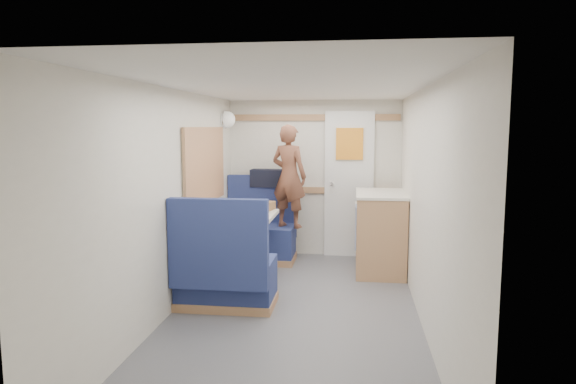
# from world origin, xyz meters

# --- Properties ---
(floor) EXTENTS (4.50, 4.50, 0.00)m
(floor) POSITION_xyz_m (0.00, 0.00, 0.00)
(floor) COLOR #515156
(floor) RESTS_ON ground
(ceiling) EXTENTS (4.50, 4.50, 0.00)m
(ceiling) POSITION_xyz_m (0.00, 0.00, 2.00)
(ceiling) COLOR silver
(ceiling) RESTS_ON wall_back
(wall_back) EXTENTS (2.20, 0.02, 2.00)m
(wall_back) POSITION_xyz_m (0.00, 2.25, 1.00)
(wall_back) COLOR silver
(wall_back) RESTS_ON floor
(wall_left) EXTENTS (0.02, 4.50, 2.00)m
(wall_left) POSITION_xyz_m (-1.10, 0.00, 1.00)
(wall_left) COLOR silver
(wall_left) RESTS_ON floor
(wall_right) EXTENTS (0.02, 4.50, 2.00)m
(wall_right) POSITION_xyz_m (1.10, 0.00, 1.00)
(wall_right) COLOR silver
(wall_right) RESTS_ON floor
(oak_trim_low) EXTENTS (2.15, 0.02, 0.08)m
(oak_trim_low) POSITION_xyz_m (0.00, 2.23, 0.85)
(oak_trim_low) COLOR #A8724C
(oak_trim_low) RESTS_ON wall_back
(oak_trim_high) EXTENTS (2.15, 0.02, 0.08)m
(oak_trim_high) POSITION_xyz_m (0.00, 2.23, 1.78)
(oak_trim_high) COLOR #A8724C
(oak_trim_high) RESTS_ON wall_back
(side_window) EXTENTS (0.04, 1.30, 0.72)m
(side_window) POSITION_xyz_m (-1.08, 1.00, 1.25)
(side_window) COLOR #B0B99D
(side_window) RESTS_ON wall_left
(rear_door) EXTENTS (0.62, 0.12, 1.86)m
(rear_door) POSITION_xyz_m (0.45, 2.22, 0.97)
(rear_door) COLOR white
(rear_door) RESTS_ON wall_back
(dinette_table) EXTENTS (0.62, 0.92, 0.72)m
(dinette_table) POSITION_xyz_m (-0.65, 1.00, 0.57)
(dinette_table) COLOR white
(dinette_table) RESTS_ON floor
(bench_far) EXTENTS (0.90, 0.59, 1.05)m
(bench_far) POSITION_xyz_m (-0.65, 1.86, 0.30)
(bench_far) COLOR navy
(bench_far) RESTS_ON floor
(bench_near) EXTENTS (0.90, 0.59, 1.05)m
(bench_near) POSITION_xyz_m (-0.65, 0.14, 0.30)
(bench_near) COLOR navy
(bench_near) RESTS_ON floor
(ledge) EXTENTS (0.90, 0.14, 0.04)m
(ledge) POSITION_xyz_m (-0.65, 2.12, 0.88)
(ledge) COLOR #A8724C
(ledge) RESTS_ON bench_far
(dome_light) EXTENTS (0.20, 0.20, 0.20)m
(dome_light) POSITION_xyz_m (-1.04, 1.85, 1.75)
(dome_light) COLOR white
(dome_light) RESTS_ON wall_left
(galley_counter) EXTENTS (0.57, 0.92, 0.92)m
(galley_counter) POSITION_xyz_m (0.82, 1.55, 0.47)
(galley_counter) COLOR #A8724C
(galley_counter) RESTS_ON floor
(person) EXTENTS (0.53, 0.45, 1.24)m
(person) POSITION_xyz_m (-0.27, 1.77, 1.07)
(person) COLOR brown
(person) RESTS_ON bench_far
(duffel_bag) EXTENTS (0.47, 0.24, 0.22)m
(duffel_bag) POSITION_xyz_m (-0.56, 2.12, 1.01)
(duffel_bag) COLOR black
(duffel_bag) RESTS_ON ledge
(tray) EXTENTS (0.24, 0.31, 0.02)m
(tray) POSITION_xyz_m (-0.52, 0.92, 0.73)
(tray) COLOR white
(tray) RESTS_ON dinette_table
(orange_fruit) EXTENTS (0.07, 0.07, 0.07)m
(orange_fruit) POSITION_xyz_m (-0.49, 0.94, 0.77)
(orange_fruit) COLOR #DE5B09
(orange_fruit) RESTS_ON tray
(cheese_block) EXTENTS (0.10, 0.06, 0.03)m
(cheese_block) POSITION_xyz_m (-0.65, 0.77, 0.75)
(cheese_block) COLOR #E9E186
(cheese_block) RESTS_ON tray
(wine_glass) EXTENTS (0.08, 0.08, 0.17)m
(wine_glass) POSITION_xyz_m (-0.65, 1.01, 0.84)
(wine_glass) COLOR white
(wine_glass) RESTS_ON dinette_table
(tumbler_left) EXTENTS (0.06, 0.06, 0.10)m
(tumbler_left) POSITION_xyz_m (-0.73, 0.62, 0.77)
(tumbler_left) COLOR white
(tumbler_left) RESTS_ON dinette_table
(tumbler_mid) EXTENTS (0.07, 0.07, 0.11)m
(tumbler_mid) POSITION_xyz_m (-0.77, 1.37, 0.77)
(tumbler_mid) COLOR white
(tumbler_mid) RESTS_ON dinette_table
(tumbler_right) EXTENTS (0.06, 0.06, 0.10)m
(tumbler_right) POSITION_xyz_m (-0.55, 1.16, 0.77)
(tumbler_right) COLOR white
(tumbler_right) RESTS_ON dinette_table
(beer_glass) EXTENTS (0.07, 0.07, 0.10)m
(beer_glass) POSITION_xyz_m (-0.45, 1.16, 0.77)
(beer_glass) COLOR #965F15
(beer_glass) RESTS_ON dinette_table
(pepper_grinder) EXTENTS (0.04, 0.04, 0.10)m
(pepper_grinder) POSITION_xyz_m (-0.60, 1.01, 0.77)
(pepper_grinder) COLOR black
(pepper_grinder) RESTS_ON dinette_table
(bread_loaf) EXTENTS (0.17, 0.25, 0.09)m
(bread_loaf) POSITION_xyz_m (-0.46, 1.37, 0.77)
(bread_loaf) COLOR brown
(bread_loaf) RESTS_ON dinette_table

